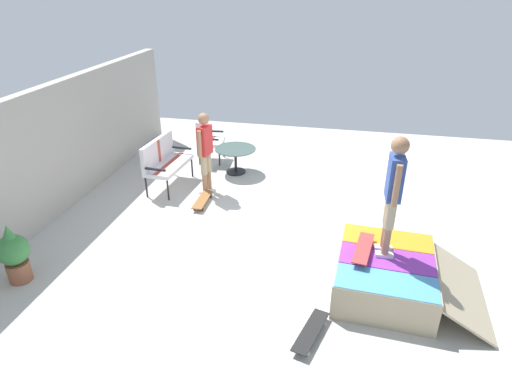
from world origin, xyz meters
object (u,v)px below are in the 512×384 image
Objects in this scene: skateboard_by_bench at (203,200)px; patio_chair_near_house at (206,136)px; skateboard_spare at (311,332)px; potted_plant at (14,253)px; skate_ramp at (387,274)px; skateboard_on_ramp at (363,248)px; patio_bench at (164,159)px; patio_table at (236,155)px; person_skater at (393,189)px; person_watching at (205,148)px.

patio_chair_near_house is at bearing 15.50° from skateboard_by_bench.
potted_plant is (0.23, 4.23, 0.38)m from skateboard_spare.
skateboard_spare is 4.26m from potted_plant.
skateboard_on_ramp reaches higher than skate_ramp.
patio_chair_near_house is 5.36m from skateboard_on_ramp.
skateboard_spare is (-3.65, -3.41, -0.53)m from patio_bench.
patio_table is 0.98× the size of potted_plant.
person_skater is at bearing 30.09° from skate_ramp.
skate_ramp is 2.53× the size of skateboard_spare.
skateboard_on_ramp is at bearing -122.22° from skateboard_by_bench.
skate_ramp is 4.68m from patio_table.
person_skater is (0.13, 0.07, 1.25)m from skate_ramp.
patio_chair_near_house is 5.99m from skateboard_spare.
patio_chair_near_house is 0.61× the size of person_watching.
skateboard_spare is (-5.17, -2.99, -0.53)m from patio_chair_near_house.
skateboard_spare is 1.40m from skateboard_on_ramp.
skate_ramp is 5.64m from patio_chair_near_house.
person_watching is 3.87m from skateboard_on_ramp.
patio_table is at bearing 41.60° from person_skater.
skateboard_on_ramp is (-4.00, -3.56, -0.00)m from patio_chair_near_house.
potted_plant is (-3.31, 1.77, -0.50)m from person_watching.
patio_table is (0.99, -1.26, -0.21)m from patio_bench.
skate_ramp is at bearing -97.61° from skateboard_on_ramp.
skate_ramp reaches higher than skateboard_spare.
person_watching is (-1.63, -0.52, 0.35)m from patio_chair_near_house.
patio_bench reaches higher than skateboard_on_ramp.
potted_plant is at bearing 165.85° from patio_chair_near_house.
patio_chair_near_house is 1.13× the size of patio_table.
person_watching reaches higher than patio_bench.
skateboard_by_bench is 0.98× the size of skateboard_spare.
skate_ramp is 1.62× the size of patio_bench.
skateboard_on_ramp is at bearing 82.39° from skate_ramp.
skate_ramp is at bearing -138.76° from patio_table.
skate_ramp is 2.54× the size of skateboard_on_ramp.
patio_chair_near_house is 2.27m from skateboard_by_bench.
potted_plant is at bearing 146.89° from skateboard_by_bench.
person_watching is (-1.10, 0.32, 0.56)m from patio_table.
patio_table reaches higher than skateboard_spare.
person_skater reaches higher than patio_table.
patio_chair_near_house is at bearing -14.15° from potted_plant.
person_skater is at bearing -78.69° from potted_plant.
skate_ramp is at bearing -149.91° from person_skater.
skateboard_on_ramp is at bearing -78.96° from potted_plant.
patio_table is (-0.53, -0.84, -0.21)m from patio_chair_near_house.
skateboard_on_ramp is (-3.47, -2.73, 0.21)m from patio_table.
patio_bench is at bearing 128.02° from patio_table.
person_skater is at bearing -138.40° from patio_table.
person_watching is at bearing 52.07° from skateboard_on_ramp.
skateboard_by_bench is (-2.12, -0.59, -0.53)m from patio_chair_near_house.
person_skater is 2.06× the size of skateboard_on_ramp.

